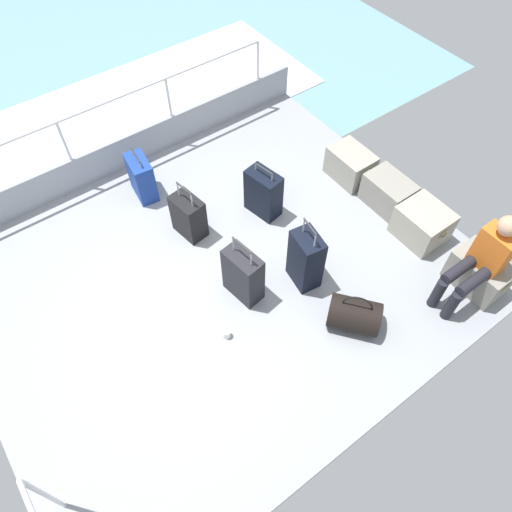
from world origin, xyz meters
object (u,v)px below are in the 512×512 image
suitcase_2 (189,216)px  duffel_bag (354,315)px  suitcase_0 (142,178)px  passenger_seated (482,260)px  suitcase_3 (306,259)px  cargo_crate_1 (388,193)px  cargo_crate_2 (423,224)px  suitcase_1 (263,193)px  cargo_crate_3 (479,273)px  cargo_crate_0 (350,165)px  paper_cup (226,334)px  suitcase_4 (243,275)px

suitcase_2 → duffel_bag: (2.02, 0.69, -0.09)m
duffel_bag → suitcase_0: bearing=-164.0°
passenger_seated → suitcase_3: (-1.15, -1.26, -0.24)m
cargo_crate_1 → cargo_crate_2: cargo_crate_2 is taller
cargo_crate_2 → duffel_bag: bearing=-74.3°
suitcase_1 → suitcase_3: (1.06, -0.24, 0.05)m
cargo_crate_3 → suitcase_2: size_ratio=0.85×
cargo_crate_1 → suitcase_1: size_ratio=0.87×
cargo_crate_0 → suitcase_2: bearing=-101.2°
suitcase_0 → suitcase_3: 2.30m
cargo_crate_0 → cargo_crate_2: (1.20, -0.00, 0.01)m
cargo_crate_1 → cargo_crate_2: 0.58m
suitcase_3 → paper_cup: size_ratio=8.99×
duffel_bag → cargo_crate_1: bearing=123.8°
suitcase_4 → passenger_seated: bearing=53.6°
duffel_bag → suitcase_4: bearing=-145.3°
cargo_crate_2 → paper_cup: (-0.24, -2.55, -0.15)m
cargo_crate_2 → suitcase_0: bearing=-137.7°
suitcase_0 → suitcase_3: bearing=19.9°
duffel_bag → paper_cup: 1.30m
cargo_crate_1 → duffel_bag: bearing=-56.2°
suitcase_4 → paper_cup: suitcase_4 is taller
cargo_crate_2 → cargo_crate_3: 0.82m
cargo_crate_0 → suitcase_1: suitcase_1 is taller
cargo_crate_1 → suitcase_0: bearing=-129.6°
cargo_crate_3 → cargo_crate_2: bearing=178.0°
suitcase_2 → duffel_bag: suitcase_2 is taller
duffel_bag → passenger_seated: bearing=70.9°
cargo_crate_3 → suitcase_2: bearing=-139.4°
passenger_seated → suitcase_0: (-3.30, -2.04, -0.32)m
cargo_crate_1 → passenger_seated: 1.48m
cargo_crate_1 → suitcase_0: suitcase_0 is taller
cargo_crate_2 → suitcase_1: bearing=-138.2°
suitcase_2 → suitcase_4: (1.05, 0.02, 0.05)m
cargo_crate_3 → suitcase_2: (-2.44, -2.09, 0.06)m
suitcase_1 → suitcase_3: size_ratio=0.78×
passenger_seated → cargo_crate_1: bearing=169.7°
suitcase_1 → passenger_seated: bearing=24.9°
suitcase_2 → suitcase_3: bearing=26.4°
passenger_seated → paper_cup: (-1.06, -2.34, -0.54)m
cargo_crate_1 → paper_cup: (0.34, -2.59, -0.15)m
cargo_crate_1 → suitcase_3: size_ratio=0.68×
cargo_crate_3 → suitcase_2: suitcase_2 is taller
passenger_seated → suitcase_0: 3.90m
suitcase_1 → duffel_bag: suitcase_1 is taller
cargo_crate_2 → suitcase_4: (-0.57, -2.10, 0.11)m
passenger_seated → cargo_crate_3: bearing=90.0°
suitcase_1 → cargo_crate_1: bearing=57.9°
paper_cup → suitcase_2: bearing=162.7°
suitcase_1 → paper_cup: (1.14, -1.31, -0.25)m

